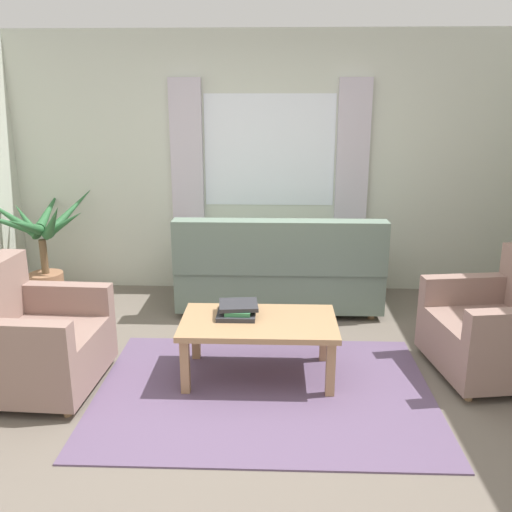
# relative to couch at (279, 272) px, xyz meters

# --- Properties ---
(ground_plane) EXTENTS (6.24, 6.24, 0.00)m
(ground_plane) POSITION_rel_couch_xyz_m (-0.11, -1.59, -0.37)
(ground_plane) COLOR #6B6056
(wall_back) EXTENTS (5.32, 0.12, 2.60)m
(wall_back) POSITION_rel_couch_xyz_m (-0.11, 0.67, 0.93)
(wall_back) COLOR beige
(wall_back) RESTS_ON ground_plane
(window_with_curtains) EXTENTS (1.98, 0.07, 1.40)m
(window_with_curtains) POSITION_rel_couch_xyz_m (-0.11, 0.59, 1.08)
(window_with_curtains) COLOR white
(area_rug) EXTENTS (2.29, 1.66, 0.01)m
(area_rug) POSITION_rel_couch_xyz_m (-0.11, -1.59, -0.36)
(area_rug) COLOR #604C6B
(area_rug) RESTS_ON ground_plane
(couch) EXTENTS (1.90, 0.82, 0.92)m
(couch) POSITION_rel_couch_xyz_m (0.00, 0.00, 0.00)
(couch) COLOR slate
(couch) RESTS_ON ground_plane
(armchair_left) EXTENTS (0.86, 0.88, 0.88)m
(armchair_left) POSITION_rel_couch_xyz_m (-1.72, -1.56, -0.01)
(armchair_left) COLOR gray
(armchair_left) RESTS_ON ground_plane
(armchair_right) EXTENTS (0.93, 0.95, 0.88)m
(armchair_right) POSITION_rel_couch_xyz_m (1.60, -1.25, -0.01)
(armchair_right) COLOR gray
(armchair_right) RESTS_ON ground_plane
(coffee_table) EXTENTS (1.10, 0.64, 0.44)m
(coffee_table) POSITION_rel_couch_xyz_m (-0.15, -1.36, 0.01)
(coffee_table) COLOR #A87F56
(coffee_table) RESTS_ON ground_plane
(book_stack_on_table) EXTENTS (0.30, 0.32, 0.09)m
(book_stack_on_table) POSITION_rel_couch_xyz_m (-0.31, -1.27, 0.11)
(book_stack_on_table) COLOR #2D2D33
(book_stack_on_table) RESTS_ON coffee_table
(potted_plant) EXTENTS (1.07, 1.29, 1.12)m
(potted_plant) POSITION_rel_couch_xyz_m (-2.31, 0.11, 0.20)
(potted_plant) COLOR #9E6B4C
(potted_plant) RESTS_ON ground_plane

